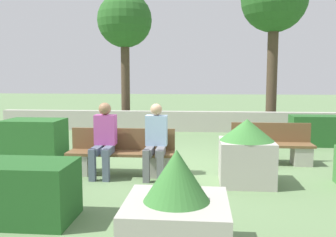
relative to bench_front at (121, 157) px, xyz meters
The scene contains 13 objects.
ground_plane 1.32m from the bench_front, 33.16° to the left, with size 60.00×60.00×0.00m, color #607F51.
perimeter_wall 5.58m from the bench_front, 78.88° to the left, with size 12.51×0.30×0.65m.
bench_front is the anchor object (origin of this frame).
bench_left_side 3.09m from the bench_front, 20.53° to the left, with size 1.63×0.48×0.82m.
person_seated_man 0.51m from the bench_front, 153.49° to the right, with size 0.38×0.63×1.32m.
person_seated_woman 0.78m from the bench_front, 12.04° to the right, with size 0.38×0.63×1.31m.
hedge_block_near_left 2.65m from the bench_front, 148.95° to the left, with size 1.27×0.88×0.83m.
hedge_block_mid_left 2.46m from the bench_front, 111.72° to the right, with size 1.60×0.79×0.74m.
hedge_block_mid_right 5.85m from the bench_front, 33.86° to the left, with size 2.18×0.65×0.78m.
planter_corner_left 2.25m from the bench_front, 10.41° to the right, with size 0.89×0.89×1.09m.
planter_corner_right 3.26m from the bench_front, 68.04° to the right, with size 1.03×1.03×1.08m.
tree_leftmost 7.40m from the bench_front, 100.79° to the left, with size 1.90×1.90×4.68m.
tree_center_left 8.61m from the bench_front, 59.73° to the left, with size 2.24×2.24×5.51m.
Camera 1 is at (0.38, -7.30, 1.79)m, focal length 40.00 mm.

